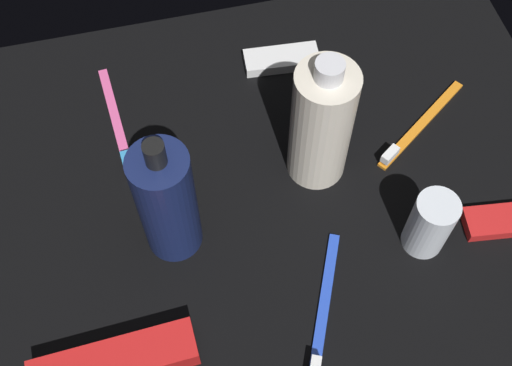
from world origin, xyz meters
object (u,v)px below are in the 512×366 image
toothbrush_orange (417,128)px  snack_bar_white (282,59)px  deodorant_stick (430,224)px  snack_bar_red (507,220)px  toothbrush_pink (117,126)px  lotion_bottle (167,202)px  toothpaste_box_red (115,363)px  toothbrush_blue (323,314)px  bodywash_bottle (321,124)px

toothbrush_orange → snack_bar_white: bearing=-46.7°
deodorant_stick → snack_bar_red: bearing=179.1°
toothbrush_orange → toothbrush_pink: size_ratio=0.86×
toothbrush_pink → snack_bar_white: (-23.84, -5.89, 0.14)cm
deodorant_stick → snack_bar_red: 11.38cm
toothbrush_orange → toothbrush_pink: (38.28, -9.43, 0.00)cm
deodorant_stick → toothbrush_pink: 41.55cm
lotion_bottle → toothpaste_box_red: (8.77, 13.81, -7.11)cm
toothbrush_orange → toothbrush_blue: 28.85cm
lotion_bottle → bodywash_bottle: 20.01cm
lotion_bottle → toothpaste_box_red: bearing=57.6°
toothbrush_blue → bodywash_bottle: bearing=-103.8°
snack_bar_white → snack_bar_red: 36.75cm
toothbrush_blue → toothbrush_pink: 36.30cm
toothpaste_box_red → toothbrush_pink: bearing=-99.9°
bodywash_bottle → toothpaste_box_red: 34.92cm
snack_bar_red → toothbrush_pink: bearing=-22.3°
toothbrush_blue → toothbrush_pink: (19.02, -30.92, 0.00)cm
toothbrush_pink → snack_bar_red: toothbrush_pink is taller
toothpaste_box_red → bodywash_bottle: bearing=-147.2°
lotion_bottle → toothpaste_box_red: 17.84cm
bodywash_bottle → snack_bar_white: size_ratio=1.89×
toothbrush_blue → toothbrush_pink: size_ratio=0.93×
snack_bar_white → toothbrush_blue: bearing=86.9°
toothbrush_pink → bodywash_bottle: bearing=154.2°
toothbrush_pink → snack_bar_red: bearing=150.5°
snack_bar_white → toothbrush_pink: bearing=18.3°
toothpaste_box_red → lotion_bottle: bearing=-124.7°
bodywash_bottle → snack_bar_red: (-20.16, 13.36, -8.21)cm
deodorant_stick → toothpaste_box_red: 37.99cm
bodywash_bottle → toothbrush_pink: bearing=-25.8°
toothbrush_blue → toothpaste_box_red: (23.16, 0.23, 0.99)cm
lotion_bottle → bodywash_bottle: size_ratio=1.01×
toothbrush_blue → snack_bar_white: toothbrush_blue is taller
deodorant_stick → toothpaste_box_red: bearing=9.8°
snack_bar_red → deodorant_stick: bearing=6.3°
lotion_bottle → toothbrush_orange: bearing=-166.8°
lotion_bottle → deodorant_stick: (-28.55, 7.35, -4.23)cm
snack_bar_white → snack_bar_red: same height
toothbrush_blue → snack_bar_white: bearing=-97.5°
bodywash_bottle → toothbrush_pink: (23.79, -11.51, -8.35)cm
deodorant_stick → snack_bar_red: (-10.75, 0.18, -3.72)cm
toothbrush_blue → snack_bar_white: size_ratio=1.62×
toothbrush_orange → toothbrush_blue: size_ratio=0.92×
deodorant_stick → toothbrush_blue: bearing=23.7°
deodorant_stick → toothbrush_pink: deodorant_stick is taller
bodywash_bottle → toothbrush_orange: size_ratio=1.27×
deodorant_stick → toothbrush_blue: deodorant_stick is taller
bodywash_bottle → snack_bar_red: size_ratio=1.89×
toothbrush_pink → snack_bar_red: size_ratio=1.73×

